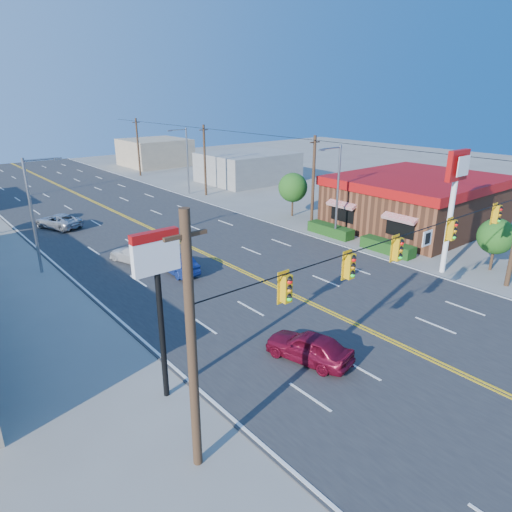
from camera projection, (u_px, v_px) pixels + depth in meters
ground at (400, 346)px, 22.91m from camera, size 160.00×160.00×0.00m
road at (190, 247)px, 37.43m from camera, size 20.00×120.00×0.06m
signal_span at (410, 255)px, 21.18m from camera, size 24.32×0.34×9.00m
kfc at (416, 201)px, 42.70m from camera, size 16.30×12.40×4.70m
kfc_pylon at (454, 187)px, 30.33m from camera, size 2.20×0.36×8.50m
pizza_hut_sign at (158, 282)px, 17.49m from camera, size 1.90×0.30×6.85m
streetlight_se at (336, 188)px, 37.99m from camera, size 2.55×0.25×8.00m
streetlight_ne at (186, 157)px, 55.43m from camera, size 2.55×0.25×8.00m
streetlight_sw at (34, 210)px, 30.91m from camera, size 2.55×0.25×8.00m
utility_pole_near at (313, 182)px, 41.85m from camera, size 0.28×0.28×8.40m
utility_pole_mid at (205, 161)px, 54.92m from camera, size 0.28×0.28×8.40m
utility_pole_far at (138, 147)px, 68.00m from camera, size 0.28×0.28×8.40m
tree_kfc_rear at (293, 188)px, 45.96m from camera, size 2.94×2.94×4.41m
tree_kfc_front at (496, 236)px, 31.87m from camera, size 2.52×2.52×3.78m
bld_east_mid at (248, 167)px, 64.43m from camera, size 12.00×10.00×4.00m
bld_east_far at (155, 152)px, 78.55m from camera, size 10.00×10.00×4.40m
car_magenta at (309, 348)px, 21.41m from camera, size 2.70×4.51×1.44m
car_blue at (177, 264)px, 31.89m from camera, size 1.50×4.14×1.36m
car_white at (134, 255)px, 33.91m from camera, size 2.88×4.59×1.24m
car_silver at (58, 222)px, 42.38m from camera, size 3.81×5.24×1.32m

